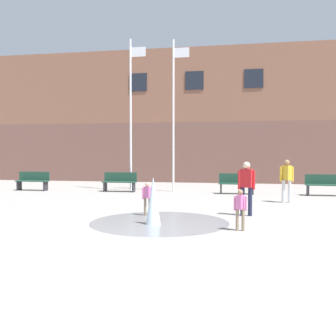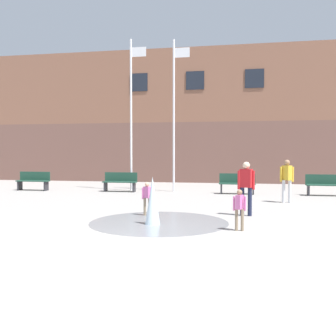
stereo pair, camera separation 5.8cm
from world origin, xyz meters
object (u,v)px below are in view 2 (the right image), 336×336
at_px(park_bench_under_left_flagpole, 120,182).
at_px(flagpole_left, 132,110).
at_px(park_bench_left_of_flagpoles, 34,181).
at_px(child_running, 239,207).
at_px(flagpole_right, 174,111).
at_px(child_in_fountain, 147,196).
at_px(park_bench_near_trashcan, 237,183).
at_px(park_bench_far_right, 325,185).
at_px(adult_near_bench, 287,178).
at_px(adult_watching, 246,184).

distance_m(park_bench_under_left_flagpole, flagpole_left, 3.47).
relative_size(park_bench_left_of_flagpoles, park_bench_under_left_flagpole, 1.00).
xyz_separation_m(park_bench_left_of_flagpoles, flagpole_left, (4.78, 0.74, 3.40)).
height_order(child_running, flagpole_right, flagpole_right).
bearing_deg(park_bench_left_of_flagpoles, child_running, -39.31).
xyz_separation_m(child_in_fountain, flagpole_right, (-0.41, 7.13, 3.24)).
relative_size(child_in_fountain, flagpole_left, 0.14).
bearing_deg(flagpole_left, child_running, -59.75).
bearing_deg(flagpole_right, park_bench_near_trashcan, -10.99).
distance_m(park_bench_far_right, flagpole_right, 7.48).
height_order(park_bench_left_of_flagpoles, child_in_fountain, child_in_fountain).
bearing_deg(park_bench_far_right, child_running, -113.28).
xyz_separation_m(child_running, flagpole_right, (-3.10, 8.90, 3.24)).
distance_m(adult_near_bench, flagpole_right, 6.50).
xyz_separation_m(adult_watching, flagpole_right, (-3.28, 6.64, 2.88)).
height_order(park_bench_left_of_flagpoles, child_running, child_running).
xyz_separation_m(park_bench_near_trashcan, child_in_fountain, (-2.54, -6.56, 0.10)).
xyz_separation_m(adult_near_bench, adult_watching, (-1.51, -3.31, 0.00)).
relative_size(park_bench_left_of_flagpoles, park_bench_far_right, 1.00).
relative_size(park_bench_left_of_flagpoles, flagpole_left, 0.22).
height_order(park_bench_left_of_flagpoles, park_bench_near_trashcan, same).
distance_m(park_bench_near_trashcan, flagpole_right, 4.49).
bearing_deg(adult_near_bench, park_bench_far_right, -72.89).
bearing_deg(child_running, park_bench_under_left_flagpole, -122.00).
height_order(park_bench_under_left_flagpole, flagpole_right, flagpole_right).
bearing_deg(park_bench_far_right, adult_watching, -119.37).
relative_size(park_bench_left_of_flagpoles, flagpole_right, 0.22).
xyz_separation_m(park_bench_far_right, child_in_fountain, (-6.26, -6.52, 0.10)).
height_order(park_bench_left_of_flagpoles, flagpole_right, flagpole_right).
height_order(park_bench_left_of_flagpoles, flagpole_left, flagpole_left).
bearing_deg(child_in_fountain, flagpole_left, -41.75).
height_order(adult_watching, child_in_fountain, adult_watching).
relative_size(park_bench_under_left_flagpole, park_bench_near_trashcan, 1.00).
distance_m(park_bench_far_right, adult_near_bench, 3.34).
bearing_deg(park_bench_far_right, park_bench_near_trashcan, 179.40).
height_order(park_bench_under_left_flagpole, child_running, child_running).
xyz_separation_m(park_bench_near_trashcan, adult_watching, (0.33, -6.07, 0.45)).
relative_size(park_bench_left_of_flagpoles, adult_near_bench, 1.01).
xyz_separation_m(adult_near_bench, child_running, (-1.68, -5.58, -0.35)).
xyz_separation_m(child_running, adult_watching, (0.17, 2.26, 0.35)).
distance_m(adult_watching, flagpole_left, 9.03).
bearing_deg(flagpole_left, adult_near_bench, -25.83).
relative_size(park_bench_under_left_flagpole, child_in_fountain, 1.62).
height_order(park_bench_near_trashcan, adult_watching, adult_watching).
height_order(child_running, flagpole_left, flagpole_left).
xyz_separation_m(park_bench_under_left_flagpole, flagpole_left, (0.42, 0.56, 3.40)).
xyz_separation_m(adult_watching, flagpole_left, (-5.37, 6.64, 2.95)).
height_order(park_bench_near_trashcan, flagpole_right, flagpole_right).
distance_m(park_bench_under_left_flagpole, park_bench_far_right, 9.18).
height_order(park_bench_far_right, flagpole_left, flagpole_left).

